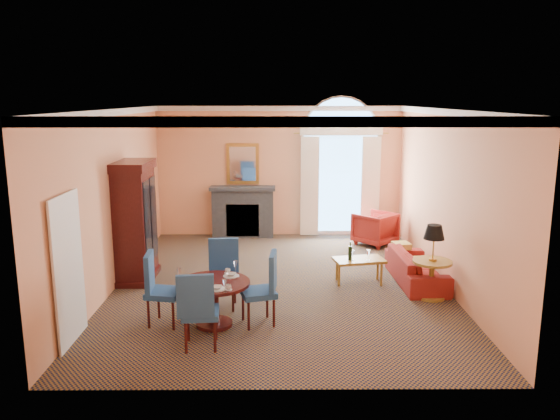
{
  "coord_description": "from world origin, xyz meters",
  "views": [
    {
      "loc": [
        -0.06,
        -9.65,
        3.4
      ],
      "look_at": [
        0.0,
        0.5,
        1.3
      ],
      "focal_mm": 35.0,
      "sensor_mm": 36.0,
      "label": 1
    }
  ],
  "objects_px": {
    "dining_table": "(214,293)",
    "armchair": "(375,228)",
    "sofa": "(416,268)",
    "side_table": "(433,254)",
    "coffee_table": "(359,261)",
    "armoire": "(135,223)"
  },
  "relations": [
    {
      "from": "armoire",
      "to": "coffee_table",
      "type": "relative_size",
      "value": 2.26
    },
    {
      "from": "coffee_table",
      "to": "side_table",
      "type": "bearing_deg",
      "value": -45.01
    },
    {
      "from": "sofa",
      "to": "dining_table",
      "type": "bearing_deg",
      "value": 117.11
    },
    {
      "from": "dining_table",
      "to": "armoire",
      "type": "bearing_deg",
      "value": 127.91
    },
    {
      "from": "armoire",
      "to": "armchair",
      "type": "bearing_deg",
      "value": 26.43
    },
    {
      "from": "dining_table",
      "to": "side_table",
      "type": "xyz_separation_m",
      "value": [
        3.61,
        1.15,
        0.27
      ]
    },
    {
      "from": "armoire",
      "to": "dining_table",
      "type": "height_order",
      "value": "armoire"
    },
    {
      "from": "armoire",
      "to": "armchair",
      "type": "distance_m",
      "value": 5.59
    },
    {
      "from": "armchair",
      "to": "side_table",
      "type": "xyz_separation_m",
      "value": [
        0.36,
        -3.51,
        0.4
      ]
    },
    {
      "from": "dining_table",
      "to": "sofa",
      "type": "bearing_deg",
      "value": 28.87
    },
    {
      "from": "armchair",
      "to": "coffee_table",
      "type": "distance_m",
      "value": 2.85
    },
    {
      "from": "armoire",
      "to": "side_table",
      "type": "bearing_deg",
      "value": -11.13
    },
    {
      "from": "sofa",
      "to": "armoire",
      "type": "bearing_deg",
      "value": 85.75
    },
    {
      "from": "side_table",
      "to": "armoire",
      "type": "bearing_deg",
      "value": 168.87
    },
    {
      "from": "armchair",
      "to": "coffee_table",
      "type": "relative_size",
      "value": 0.85
    },
    {
      "from": "dining_table",
      "to": "armchair",
      "type": "distance_m",
      "value": 5.69
    },
    {
      "from": "dining_table",
      "to": "side_table",
      "type": "height_order",
      "value": "side_table"
    },
    {
      "from": "dining_table",
      "to": "coffee_table",
      "type": "bearing_deg",
      "value": 37.9
    },
    {
      "from": "side_table",
      "to": "armchair",
      "type": "bearing_deg",
      "value": 95.81
    },
    {
      "from": "sofa",
      "to": "side_table",
      "type": "relative_size",
      "value": 1.52
    },
    {
      "from": "armoire",
      "to": "sofa",
      "type": "relative_size",
      "value": 1.17
    },
    {
      "from": "armoire",
      "to": "dining_table",
      "type": "bearing_deg",
      "value": -52.09
    }
  ]
}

